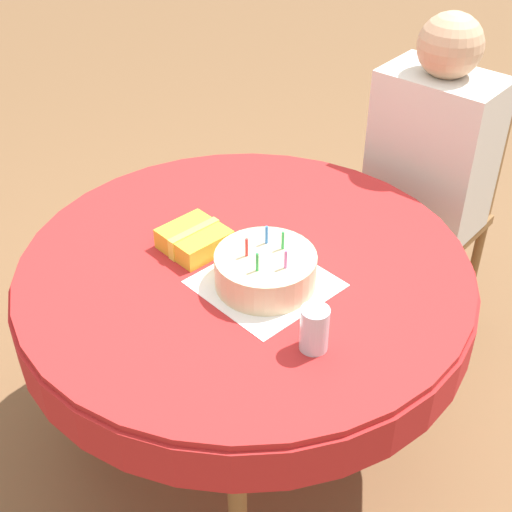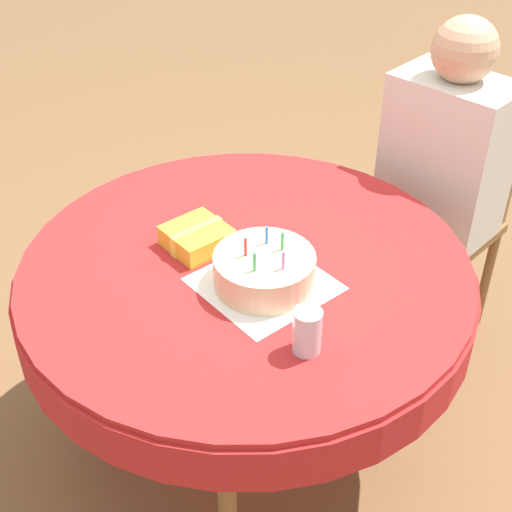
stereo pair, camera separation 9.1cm
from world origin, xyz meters
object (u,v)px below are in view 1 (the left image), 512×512
Objects in this scene: birthday_cake at (265,270)px; drinking_glass at (314,329)px; person at (431,155)px; gift_box at (194,239)px; chair at (434,202)px.

birthday_cake is 0.27m from drinking_glass.
drinking_glass is (0.36, -0.98, 0.04)m from person.
drinking_glass is 0.52m from gift_box.
gift_box is at bearing -172.37° from birthday_cake.
person reaches higher than gift_box.
person is 0.94m from gift_box.
chair is 0.25m from person.
person is at bearing 96.54° from birthday_cake.
person reaches higher than birthday_cake.
drinking_glass reaches higher than gift_box.
person reaches higher than drinking_glass.
person is 4.54× the size of birthday_cake.
chair is 1.02m from birthday_cake.
birthday_cake is at bearing -89.79° from person.
drinking_glass is (0.37, -1.07, 0.27)m from chair.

